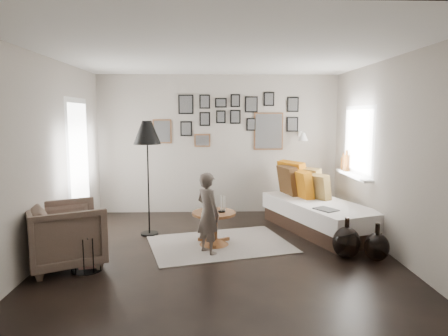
{
  "coord_description": "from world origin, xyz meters",
  "views": [
    {
      "loc": [
        -0.13,
        -5.14,
        1.84
      ],
      "look_at": [
        0.05,
        0.5,
        1.1
      ],
      "focal_mm": 32.0,
      "sensor_mm": 36.0,
      "label": 1
    }
  ],
  "objects_px": {
    "armchair": "(66,235)",
    "magazine_basket": "(87,253)",
    "child": "(208,213)",
    "pedestal_table": "(214,230)",
    "demijohn_large": "(346,242)",
    "vase": "(208,202)",
    "floor_lamp": "(147,137)",
    "demijohn_small": "(377,247)",
    "daybed": "(317,210)"
  },
  "relations": [
    {
      "from": "armchair",
      "to": "magazine_basket",
      "type": "relative_size",
      "value": 1.89
    },
    {
      "from": "magazine_basket",
      "to": "child",
      "type": "relative_size",
      "value": 0.42
    },
    {
      "from": "pedestal_table",
      "to": "magazine_basket",
      "type": "distance_m",
      "value": 1.77
    },
    {
      "from": "magazine_basket",
      "to": "demijohn_large",
      "type": "xyz_separation_m",
      "value": [
        3.25,
        0.32,
        -0.01
      ]
    },
    {
      "from": "child",
      "to": "vase",
      "type": "bearing_deg",
      "value": -38.85
    },
    {
      "from": "floor_lamp",
      "to": "child",
      "type": "xyz_separation_m",
      "value": [
        0.92,
        -0.88,
        -0.97
      ]
    },
    {
      "from": "magazine_basket",
      "to": "pedestal_table",
      "type": "bearing_deg",
      "value": 30.05
    },
    {
      "from": "floor_lamp",
      "to": "demijohn_small",
      "type": "xyz_separation_m",
      "value": [
        3.07,
        -1.23,
        -1.34
      ]
    },
    {
      "from": "magazine_basket",
      "to": "demijohn_small",
      "type": "distance_m",
      "value": 3.6
    },
    {
      "from": "child",
      "to": "demijohn_small",
      "type": "bearing_deg",
      "value": -137.95
    },
    {
      "from": "armchair",
      "to": "demijohn_large",
      "type": "bearing_deg",
      "value": -114.43
    },
    {
      "from": "armchair",
      "to": "floor_lamp",
      "type": "height_order",
      "value": "floor_lamp"
    },
    {
      "from": "daybed",
      "to": "child",
      "type": "height_order",
      "value": "child"
    },
    {
      "from": "vase",
      "to": "demijohn_large",
      "type": "height_order",
      "value": "vase"
    },
    {
      "from": "daybed",
      "to": "demijohn_large",
      "type": "bearing_deg",
      "value": -108.92
    },
    {
      "from": "daybed",
      "to": "floor_lamp",
      "type": "distance_m",
      "value": 2.94
    },
    {
      "from": "vase",
      "to": "child",
      "type": "xyz_separation_m",
      "value": [
        -0.0,
        -0.35,
        -0.07
      ]
    },
    {
      "from": "demijohn_large",
      "to": "child",
      "type": "xyz_separation_m",
      "value": [
        -1.8,
        0.24,
        0.34
      ]
    },
    {
      "from": "pedestal_table",
      "to": "demijohn_small",
      "type": "distance_m",
      "value": 2.18
    },
    {
      "from": "armchair",
      "to": "magazine_basket",
      "type": "height_order",
      "value": "armchair"
    },
    {
      "from": "pedestal_table",
      "to": "demijohn_large",
      "type": "distance_m",
      "value": 1.81
    },
    {
      "from": "daybed",
      "to": "magazine_basket",
      "type": "distance_m",
      "value": 3.6
    },
    {
      "from": "daybed",
      "to": "armchair",
      "type": "height_order",
      "value": "daybed"
    },
    {
      "from": "vase",
      "to": "floor_lamp",
      "type": "height_order",
      "value": "floor_lamp"
    },
    {
      "from": "demijohn_small",
      "to": "demijohn_large",
      "type": "bearing_deg",
      "value": 161.08
    },
    {
      "from": "armchair",
      "to": "child",
      "type": "bearing_deg",
      "value": -104.01
    },
    {
      "from": "magazine_basket",
      "to": "demijohn_small",
      "type": "height_order",
      "value": "demijohn_small"
    },
    {
      "from": "vase",
      "to": "demijohn_large",
      "type": "xyz_separation_m",
      "value": [
        1.8,
        -0.59,
        -0.42
      ]
    },
    {
      "from": "armchair",
      "to": "magazine_basket",
      "type": "bearing_deg",
      "value": -144.58
    },
    {
      "from": "vase",
      "to": "demijohn_large",
      "type": "bearing_deg",
      "value": -18.08
    },
    {
      "from": "floor_lamp",
      "to": "child",
      "type": "relative_size",
      "value": 1.61
    },
    {
      "from": "vase",
      "to": "demijohn_small",
      "type": "xyz_separation_m",
      "value": [
        2.15,
        -0.71,
        -0.44
      ]
    },
    {
      "from": "floor_lamp",
      "to": "armchair",
      "type": "bearing_deg",
      "value": -122.3
    },
    {
      "from": "pedestal_table",
      "to": "demijohn_large",
      "type": "xyz_separation_m",
      "value": [
        1.72,
        -0.57,
        -0.02
      ]
    },
    {
      "from": "floor_lamp",
      "to": "demijohn_small",
      "type": "height_order",
      "value": "floor_lamp"
    },
    {
      "from": "vase",
      "to": "daybed",
      "type": "height_order",
      "value": "daybed"
    },
    {
      "from": "pedestal_table",
      "to": "daybed",
      "type": "relative_size",
      "value": 0.27
    },
    {
      "from": "daybed",
      "to": "floor_lamp",
      "type": "height_order",
      "value": "floor_lamp"
    },
    {
      "from": "vase",
      "to": "floor_lamp",
      "type": "bearing_deg",
      "value": 150.42
    },
    {
      "from": "pedestal_table",
      "to": "demijohn_small",
      "type": "bearing_deg",
      "value": -18.38
    },
    {
      "from": "pedestal_table",
      "to": "armchair",
      "type": "xyz_separation_m",
      "value": [
        -1.81,
        -0.74,
        0.17
      ]
    },
    {
      "from": "magazine_basket",
      "to": "demijohn_large",
      "type": "distance_m",
      "value": 3.26
    },
    {
      "from": "daybed",
      "to": "magazine_basket",
      "type": "bearing_deg",
      "value": -173.55
    },
    {
      "from": "pedestal_table",
      "to": "daybed",
      "type": "xyz_separation_m",
      "value": [
        1.68,
        0.75,
        0.1
      ]
    },
    {
      "from": "floor_lamp",
      "to": "demijohn_large",
      "type": "xyz_separation_m",
      "value": [
        2.72,
        -1.11,
        -1.32
      ]
    },
    {
      "from": "daybed",
      "to": "demijohn_small",
      "type": "bearing_deg",
      "value": -95.43
    },
    {
      "from": "floor_lamp",
      "to": "magazine_basket",
      "type": "distance_m",
      "value": 2.01
    },
    {
      "from": "demijohn_large",
      "to": "child",
      "type": "distance_m",
      "value": 1.85
    },
    {
      "from": "pedestal_table",
      "to": "demijohn_small",
      "type": "xyz_separation_m",
      "value": [
        2.07,
        -0.69,
        -0.04
      ]
    },
    {
      "from": "floor_lamp",
      "to": "magazine_basket",
      "type": "bearing_deg",
      "value": -110.2
    }
  ]
}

